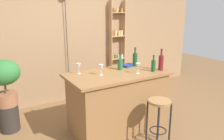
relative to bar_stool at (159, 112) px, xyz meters
name	(u,v)px	position (x,y,z in m)	size (l,w,h in m)	color
ground	(127,136)	(-0.25, 0.40, -0.50)	(12.00, 12.00, 0.00)	brown
back_wall	(76,33)	(-0.25, 2.35, 0.90)	(6.40, 0.10, 2.80)	#997551
kitchen_counter	(117,101)	(-0.25, 0.70, -0.03)	(1.58, 0.83, 0.94)	olive
bar_stool	(159,112)	(0.00, 0.00, 0.00)	(0.32, 0.32, 0.68)	black
spice_shelf	(117,47)	(0.69, 2.21, 0.55)	(0.37, 0.13, 2.08)	tan
plant_stool	(9,118)	(-1.78, 1.52, -0.28)	(0.30, 0.30, 0.44)	#2D2823
potted_plant	(4,78)	(-1.78, 1.52, 0.39)	(0.49, 0.44, 0.73)	#935B3D
bottle_olive_oil	(161,62)	(0.43, 0.48, 0.57)	(0.08, 0.08, 0.35)	maroon
bottle_sauce_amber	(153,65)	(0.28, 0.48, 0.54)	(0.07, 0.07, 0.26)	#194C23
bottle_wine_red	(120,64)	(-0.11, 0.84, 0.54)	(0.08, 0.08, 0.26)	#236638
bottle_vinegar	(135,59)	(0.23, 0.91, 0.56)	(0.08, 0.08, 0.33)	#194C23
wine_glass_left	(79,66)	(-0.79, 0.96, 0.56)	(0.07, 0.07, 0.16)	silver
wine_glass_center	(138,66)	(0.00, 0.51, 0.56)	(0.07, 0.07, 0.16)	silver
wine_glass_right	(101,68)	(-0.53, 0.72, 0.56)	(0.07, 0.07, 0.16)	silver
cookbook	(128,65)	(0.12, 0.95, 0.46)	(0.21, 0.15, 0.04)	navy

